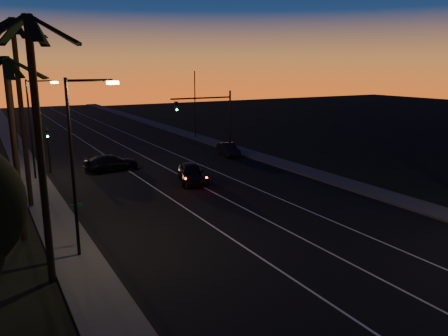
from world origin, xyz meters
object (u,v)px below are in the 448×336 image
right_car (228,149)px  lead_car (191,173)px  signal_mast (211,112)px  cross_car (112,163)px

right_car → lead_car: bearing=-135.1°
signal_mast → cross_car: (-11.47, -1.75, -4.03)m
signal_mast → lead_car: bearing=-126.1°
lead_car → right_car: lead_car is taller
lead_car → right_car: bearing=44.9°
lead_car → right_car: (8.41, 8.37, -0.13)m
signal_mast → right_car: 4.49m
signal_mast → right_car: signal_mast is taller
right_car → cross_car: (-13.08, -0.80, 0.06)m
signal_mast → cross_car: 12.28m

